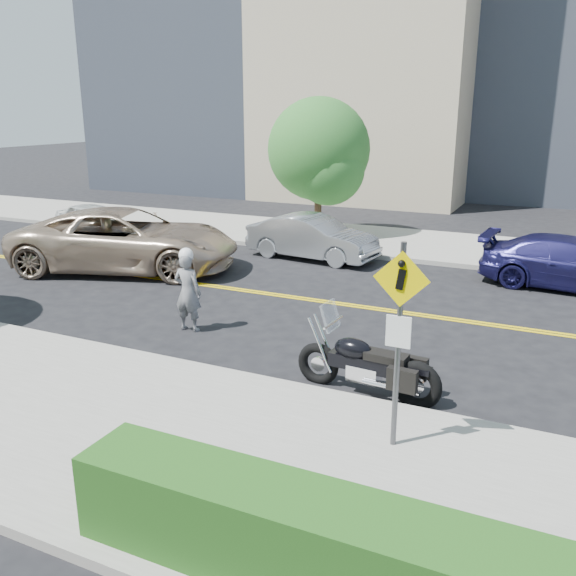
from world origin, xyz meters
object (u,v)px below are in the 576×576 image
(motorcyclist, at_px, (188,290))
(parked_car_white, at_px, (94,221))
(suv, at_px, (126,240))
(pedestrian_sign, at_px, (399,327))
(parked_car_silver, at_px, (312,237))
(motorcycle, at_px, (368,352))
(parked_car_blue, at_px, (573,264))

(motorcyclist, bearing_deg, parked_car_white, -41.09)
(suv, bearing_deg, pedestrian_sign, -141.27)
(parked_car_white, relative_size, parked_car_silver, 0.88)
(motorcycle, bearing_deg, parked_car_white, 152.46)
(motorcycle, xyz_separation_m, suv, (-9.38, 5.05, 0.16))
(parked_car_white, bearing_deg, parked_car_blue, -71.96)
(motorcyclist, height_order, suv, motorcyclist)
(pedestrian_sign, xyz_separation_m, suv, (-10.33, 6.77, -1.02))
(motorcyclist, height_order, parked_car_blue, motorcyclist)
(pedestrian_sign, relative_size, suv, 0.44)
(motorcycle, bearing_deg, parked_car_silver, 122.34)
(motorcyclist, distance_m, parked_car_silver, 7.46)
(suv, height_order, parked_car_white, suv)
(parked_car_white, height_order, parked_car_blue, parked_car_blue)
(parked_car_blue, bearing_deg, motorcycle, 164.38)
(suv, xyz_separation_m, parked_car_blue, (12.49, 3.58, -0.23))
(parked_car_silver, bearing_deg, motorcyclist, -172.29)
(pedestrian_sign, distance_m, parked_car_white, 17.83)
(pedestrian_sign, distance_m, motorcycle, 2.28)
(parked_car_white, xyz_separation_m, parked_car_blue, (16.80, 0.25, 0.05))
(motorcycle, distance_m, suv, 10.65)
(pedestrian_sign, xyz_separation_m, parked_car_blue, (2.16, 10.35, -1.25))
(suv, distance_m, parked_car_silver, 5.95)
(motorcyclist, relative_size, parked_car_silver, 0.44)
(parked_car_blue, bearing_deg, parked_car_silver, 93.03)
(parked_car_silver, bearing_deg, pedestrian_sign, -144.80)
(parked_car_white, xyz_separation_m, parked_car_silver, (8.93, 0.41, 0.06))
(pedestrian_sign, height_order, parked_car_white, pedestrian_sign)
(parked_car_white, bearing_deg, parked_car_silver, -70.17)
(motorcycle, xyz_separation_m, parked_car_blue, (3.11, 8.64, -0.07))
(motorcycle, xyz_separation_m, parked_car_silver, (-4.75, 8.80, -0.06))
(motorcyclist, bearing_deg, parked_car_blue, -139.95)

